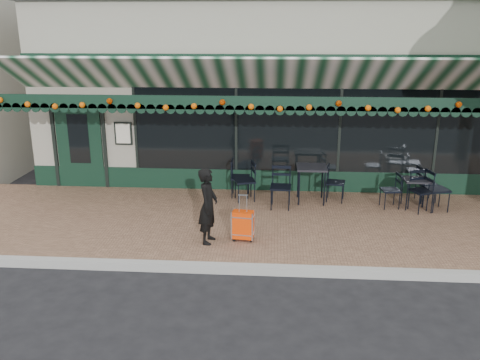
# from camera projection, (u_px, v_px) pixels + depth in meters

# --- Properties ---
(ground) EXTENTS (80.00, 80.00, 0.00)m
(ground) POSITION_uv_depth(u_px,v_px,m) (277.00, 272.00, 8.50)
(ground) COLOR black
(ground) RESTS_ON ground
(sidewalk) EXTENTS (18.00, 4.00, 0.15)m
(sidewalk) POSITION_uv_depth(u_px,v_px,m) (278.00, 223.00, 10.39)
(sidewalk) COLOR brown
(sidewalk) RESTS_ON ground
(curb) EXTENTS (18.00, 0.16, 0.15)m
(curb) POSITION_uv_depth(u_px,v_px,m) (278.00, 270.00, 8.40)
(curb) COLOR #9E9E99
(curb) RESTS_ON ground
(restaurant_building) EXTENTS (12.00, 9.60, 4.50)m
(restaurant_building) POSITION_uv_depth(u_px,v_px,m) (279.00, 84.00, 15.32)
(restaurant_building) COLOR gray
(restaurant_building) RESTS_ON ground
(woman) EXTENTS (0.40, 0.55, 1.40)m
(woman) POSITION_uv_depth(u_px,v_px,m) (208.00, 206.00, 9.12)
(woman) COLOR black
(woman) RESTS_ON sidewalk
(suitcase) EXTENTS (0.41, 0.26, 0.88)m
(suitcase) POSITION_uv_depth(u_px,v_px,m) (243.00, 225.00, 9.31)
(suitcase) COLOR #EB3B07
(suitcase) RESTS_ON sidewalk
(cafe_table_a) EXTENTS (0.52, 0.52, 0.64)m
(cafe_table_a) POSITION_uv_depth(u_px,v_px,m) (416.00, 182.00, 10.94)
(cafe_table_a) COLOR black
(cafe_table_a) RESTS_ON sidewalk
(cafe_table_b) EXTENTS (0.66, 0.66, 0.82)m
(cafe_table_b) POSITION_uv_depth(u_px,v_px,m) (312.00, 170.00, 11.27)
(cafe_table_b) COLOR black
(cafe_table_b) RESTS_ON sidewalk
(chair_a_left) EXTENTS (0.44, 0.44, 0.77)m
(chair_a_left) POSITION_uv_depth(u_px,v_px,m) (390.00, 190.00, 10.99)
(chair_a_left) COLOR black
(chair_a_left) RESTS_ON sidewalk
(chair_a_right) EXTENTS (0.46, 0.46, 0.82)m
(chair_a_right) POSITION_uv_depth(u_px,v_px,m) (426.00, 184.00, 11.39)
(chair_a_right) COLOR black
(chair_a_right) RESTS_ON sidewalk
(chair_a_front) EXTENTS (0.57, 0.57, 0.88)m
(chair_a_front) POSITION_uv_depth(u_px,v_px,m) (422.00, 191.00, 10.76)
(chair_a_front) COLOR black
(chair_a_front) RESTS_ON sidewalk
(chair_a_extra) EXTENTS (0.54, 0.54, 0.91)m
(chair_a_extra) POSITION_uv_depth(u_px,v_px,m) (437.00, 190.00, 10.81)
(chair_a_extra) COLOR black
(chair_a_extra) RESTS_ON sidewalk
(chair_b_left) EXTENTS (0.56, 0.56, 0.90)m
(chair_b_left) POSITION_uv_depth(u_px,v_px,m) (245.00, 181.00, 11.43)
(chair_b_left) COLOR black
(chair_b_left) RESTS_ON sidewalk
(chair_b_right) EXTENTS (0.49, 0.49, 0.84)m
(chair_b_right) POSITION_uv_depth(u_px,v_px,m) (336.00, 183.00, 11.41)
(chair_b_right) COLOR black
(chair_b_right) RESTS_ON sidewalk
(chair_b_front) EXTENTS (0.48, 0.48, 0.92)m
(chair_b_front) POSITION_uv_depth(u_px,v_px,m) (281.00, 188.00, 10.94)
(chair_b_front) COLOR black
(chair_b_front) RESTS_ON sidewalk
(chair_solo) EXTENTS (0.45, 0.45, 0.89)m
(chair_solo) POSITION_uv_depth(u_px,v_px,m) (240.00, 178.00, 11.71)
(chair_solo) COLOR black
(chair_solo) RESTS_ON sidewalk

